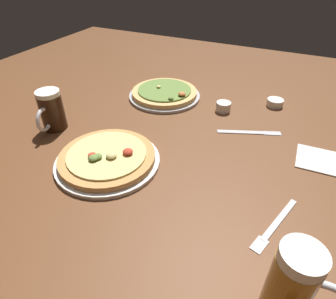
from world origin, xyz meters
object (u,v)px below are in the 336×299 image
beer_mug_amber (51,111)px  ramekin_butter (223,107)px  fork_left (275,225)px  pizza_plate_far (165,94)px  ramekin_sauce (275,103)px  knife_right (250,132)px  beer_mug_dark (293,287)px  napkin_folded (323,160)px  pizza_plate_near (107,158)px

beer_mug_amber → ramekin_butter: (0.49, 0.37, -0.05)m
beer_mug_amber → fork_left: (0.76, -0.11, -0.07)m
pizza_plate_far → ramekin_sauce: size_ratio=4.65×
ramekin_sauce → fork_left: bearing=-81.0°
beer_mug_amber → knife_right: bearing=22.9°
beer_mug_dark → beer_mug_amber: 0.86m
pizza_plate_far → napkin_folded: pizza_plate_far is taller
pizza_plate_near → fork_left: (0.48, -0.03, -0.01)m
ramekin_sauce → napkin_folded: 0.36m
beer_mug_dark → ramekin_butter: (-0.31, 0.68, -0.07)m
beer_mug_dark → beer_mug_amber: beer_mug_dark is taller
beer_mug_amber → napkin_folded: (0.86, 0.20, -0.06)m
pizza_plate_near → knife_right: pizza_plate_near is taller
beer_mug_dark → knife_right: size_ratio=0.84×
napkin_folded → pizza_plate_near: bearing=-154.0°
ramekin_sauce → ramekin_butter: size_ratio=1.14×
pizza_plate_near → ramekin_sauce: bearing=56.5°
pizza_plate_far → ramekin_butter: 0.26m
knife_right → ramekin_butter: bearing=138.9°
ramekin_sauce → ramekin_butter: 0.22m
pizza_plate_far → knife_right: pizza_plate_far is taller
ramekin_butter → knife_right: (0.13, -0.11, -0.02)m
napkin_folded → fork_left: 0.32m
pizza_plate_far → ramekin_butter: size_ratio=5.29×
beer_mug_dark → pizza_plate_near: bearing=157.4°
beer_mug_dark → napkin_folded: bearing=84.1°
knife_right → ramekin_sauce: bearing=79.4°
beer_mug_amber → ramekin_butter: bearing=37.1°
beer_mug_amber → fork_left: size_ratio=0.70×
beer_mug_amber → pizza_plate_near: bearing=-16.5°
ramekin_sauce → knife_right: ramekin_sauce is taller
pizza_plate_near → knife_right: 0.49m
ramekin_sauce → napkin_folded: size_ratio=0.42×
beer_mug_dark → napkin_folded: (0.05, 0.50, -0.08)m
beer_mug_amber → ramekin_sauce: beer_mug_amber is taller
beer_mug_amber → ramekin_sauce: bearing=37.0°
fork_left → ramekin_sauce: bearing=99.0°
beer_mug_dark → fork_left: size_ratio=0.89×
pizza_plate_far → napkin_folded: (0.62, -0.18, -0.01)m
napkin_folded → beer_mug_dark: bearing=-95.9°
pizza_plate_near → pizza_plate_far: same height
ramekin_butter → fork_left: (0.27, -0.48, -0.02)m
ramekin_butter → napkin_folded: 0.40m
fork_left → ramekin_butter: bearing=119.2°
ramekin_sauce → fork_left: 0.62m
ramekin_sauce → napkin_folded: ramekin_sauce is taller
pizza_plate_far → ramekin_sauce: 0.44m
napkin_folded → fork_left: bearing=-106.7°
beer_mug_dark → ramekin_butter: 0.75m
pizza_plate_near → fork_left: bearing=-3.1°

